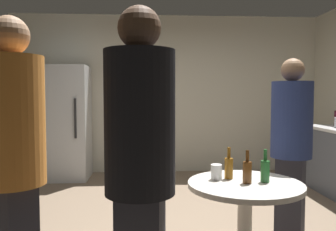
{
  "coord_description": "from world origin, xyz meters",
  "views": [
    {
      "loc": [
        -0.37,
        -3.36,
        1.35
      ],
      "look_at": [
        -0.14,
        0.41,
        1.12
      ],
      "focal_mm": 36.85,
      "sensor_mm": 36.0,
      "label": 1
    }
  ],
  "objects": [
    {
      "name": "beer_bottle_amber",
      "position": [
        0.22,
        -0.92,
        0.82
      ],
      "size": [
        0.06,
        0.06,
        0.23
      ],
      "color": "#8C5919",
      "rests_on": "foreground_table"
    },
    {
      "name": "beer_bottle_brown",
      "position": [
        0.32,
        -1.05,
        0.82
      ],
      "size": [
        0.06,
        0.06,
        0.23
      ],
      "color": "#593314",
      "rests_on": "foreground_table"
    },
    {
      "name": "foreground_table",
      "position": [
        0.31,
        -1.03,
        0.63
      ],
      "size": [
        0.8,
        0.8,
        0.73
      ],
      "color": "beige",
      "rests_on": "ground_plane"
    },
    {
      "name": "person_in_navy_shirt",
      "position": [
        0.85,
        -0.52,
        0.96
      ],
      "size": [
        0.47,
        0.47,
        1.65
      ],
      "rotation": [
        0.0,
        0.0,
        -2.2
      ],
      "color": "#2D2D38",
      "rests_on": "ground_plane"
    },
    {
      "name": "person_in_orange_shirt",
      "position": [
        -1.08,
        -1.5,
        1.03
      ],
      "size": [
        0.48,
        0.48,
        1.76
      ],
      "rotation": [
        0.0,
        0.0,
        0.82
      ],
      "color": "#2D2D38",
      "rests_on": "ground_plane"
    },
    {
      "name": "beer_bottle_green",
      "position": [
        0.45,
        -1.03,
        0.82
      ],
      "size": [
        0.06,
        0.06,
        0.23
      ],
      "color": "#26662D",
      "rests_on": "foreground_table"
    },
    {
      "name": "refrigerator",
      "position": [
        -1.65,
        2.2,
        0.9
      ],
      "size": [
        0.7,
        0.68,
        1.8
      ],
      "color": "silver",
      "rests_on": "ground_plane"
    },
    {
      "name": "wall_back",
      "position": [
        0.0,
        2.63,
        1.35
      ],
      "size": [
        5.32,
        0.06,
        2.7
      ],
      "primitive_type": "cube",
      "color": "beige",
      "rests_on": "ground_plane"
    },
    {
      "name": "plastic_cup_white",
      "position": [
        0.13,
        -0.94,
        0.79
      ],
      "size": [
        0.08,
        0.08,
        0.11
      ],
      "primitive_type": "cylinder",
      "color": "white",
      "rests_on": "foreground_table"
    },
    {
      "name": "person_in_black_shirt",
      "position": [
        -0.4,
        -1.71,
        1.04
      ],
      "size": [
        0.41,
        0.41,
        1.76
      ],
      "rotation": [
        0.0,
        0.0,
        1.34
      ],
      "color": "#2D2D38",
      "rests_on": "ground_plane"
    }
  ]
}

